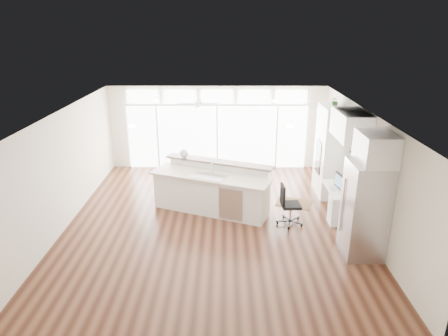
{
  "coord_description": "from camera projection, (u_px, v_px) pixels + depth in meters",
  "views": [
    {
      "loc": [
        0.28,
        -8.68,
        4.55
      ],
      "look_at": [
        0.24,
        0.6,
        1.18
      ],
      "focal_mm": 32.0,
      "sensor_mm": 36.0,
      "label": 1
    }
  ],
  "objects": [
    {
      "name": "fridge_cabinet",
      "position": [
        376.0,
        148.0,
        7.65
      ],
      "size": [
        0.64,
        0.9,
        0.6
      ],
      "primitive_type": "cube",
      "color": "white",
      "rests_on": "wall_right"
    },
    {
      "name": "wall_right",
      "position": [
        364.0,
        170.0,
        9.24
      ],
      "size": [
        0.04,
        8.0,
        2.7
      ],
      "primitive_type": "cube",
      "color": "silver",
      "rests_on": "floor"
    },
    {
      "name": "office_chair",
      "position": [
        291.0,
        205.0,
        9.47
      ],
      "size": [
        0.55,
        0.51,
        1.0
      ],
      "primitive_type": "cube",
      "rotation": [
        0.0,
        0.0,
        0.06
      ],
      "color": "black",
      "rests_on": "floor"
    },
    {
      "name": "potted_plant",
      "position": [
        335.0,
        102.0,
        10.5
      ],
      "size": [
        0.25,
        0.28,
        0.21
      ],
      "primitive_type": "imported",
      "rotation": [
        0.0,
        0.0,
        0.02
      ],
      "color": "#295D28",
      "rests_on": "oven_cabinet"
    },
    {
      "name": "desk_nook",
      "position": [
        341.0,
        203.0,
        9.85
      ],
      "size": [
        0.72,
        1.3,
        0.76
      ],
      "primitive_type": "cube",
      "color": "white",
      "rests_on": "floor"
    },
    {
      "name": "floor",
      "position": [
        214.0,
        222.0,
        9.72
      ],
      "size": [
        7.0,
        8.0,
        0.02
      ],
      "primitive_type": "cube",
      "color": "#3A1D12",
      "rests_on": "ground"
    },
    {
      "name": "desk_window",
      "position": [
        360.0,
        158.0,
        9.45
      ],
      "size": [
        0.04,
        0.85,
        0.85
      ],
      "primitive_type": "cube",
      "color": "silver",
      "rests_on": "wall_right"
    },
    {
      "name": "ceiling",
      "position": [
        213.0,
        113.0,
        8.79
      ],
      "size": [
        7.0,
        8.0,
        0.02
      ],
      "primitive_type": "cube",
      "color": "silver",
      "rests_on": "wall_back"
    },
    {
      "name": "monitor",
      "position": [
        340.0,
        181.0,
        9.66
      ],
      "size": [
        0.15,
        0.48,
        0.4
      ],
      "primitive_type": "cube",
      "rotation": [
        0.0,
        0.0,
        0.16
      ],
      "color": "black",
      "rests_on": "desk_nook"
    },
    {
      "name": "wall_front",
      "position": [
        205.0,
        270.0,
        5.49
      ],
      "size": [
        7.0,
        0.04,
        2.7
      ],
      "primitive_type": "cube",
      "color": "silver",
      "rests_on": "floor"
    },
    {
      "name": "glass_wall",
      "position": [
        217.0,
        137.0,
        13.06
      ],
      "size": [
        5.8,
        0.06,
        2.08
      ],
      "primitive_type": "cube",
      "color": "white",
      "rests_on": "wall_back"
    },
    {
      "name": "fishbowl",
      "position": [
        184.0,
        153.0,
        10.54
      ],
      "size": [
        0.29,
        0.29,
        0.23
      ],
      "primitive_type": "sphere",
      "rotation": [
        0.0,
        0.0,
        -0.31
      ],
      "color": "silver",
      "rests_on": "kitchen_island"
    },
    {
      "name": "rug",
      "position": [
        294.0,
        203.0,
        10.73
      ],
      "size": [
        1.08,
        0.93,
        0.01
      ],
      "primitive_type": "cube",
      "rotation": [
        0.0,
        0.0,
        -0.34
      ],
      "color": "#351F11",
      "rests_on": "floor"
    },
    {
      "name": "upper_cabinets",
      "position": [
        351.0,
        125.0,
        9.18
      ],
      "size": [
        0.64,
        1.3,
        0.64
      ],
      "primitive_type": "cube",
      "color": "white",
      "rests_on": "wall_right"
    },
    {
      "name": "ceiling_fan",
      "position": [
        199.0,
        100.0,
        11.5
      ],
      "size": [
        1.16,
        1.16,
        0.32
      ],
      "primitive_type": "cube",
      "color": "white",
      "rests_on": "ceiling"
    },
    {
      "name": "wall_back",
      "position": [
        217.0,
        128.0,
        13.01
      ],
      "size": [
        7.0,
        0.04,
        2.7
      ],
      "primitive_type": "cube",
      "color": "silver",
      "rests_on": "floor"
    },
    {
      "name": "kitchen_island",
      "position": [
        211.0,
        189.0,
        10.1
      ],
      "size": [
        3.25,
        2.2,
        1.21
      ],
      "primitive_type": "cube",
      "rotation": [
        0.0,
        0.0,
        -0.38
      ],
      "color": "white",
      "rests_on": "floor"
    },
    {
      "name": "recessed_lights",
      "position": [
        213.0,
        112.0,
        8.99
      ],
      "size": [
        3.4,
        3.0,
        0.02
      ],
      "primitive_type": "cube",
      "color": "white",
      "rests_on": "ceiling"
    },
    {
      "name": "refrigerator",
      "position": [
        365.0,
        210.0,
        8.09
      ],
      "size": [
        0.76,
        0.9,
        2.0
      ],
      "primitive_type": "cube",
      "color": "silver",
      "rests_on": "floor"
    },
    {
      "name": "transom_row",
      "position": [
        217.0,
        97.0,
        12.61
      ],
      "size": [
        5.9,
        0.06,
        0.4
      ],
      "primitive_type": "cube",
      "color": "white",
      "rests_on": "wall_back"
    },
    {
      "name": "oven_cabinet",
      "position": [
        331.0,
        151.0,
        10.97
      ],
      "size": [
        0.64,
        1.2,
        2.5
      ],
      "primitive_type": "cube",
      "color": "white",
      "rests_on": "floor"
    },
    {
      "name": "wall_left",
      "position": [
        63.0,
        170.0,
        9.27
      ],
      "size": [
        0.04,
        8.0,
        2.7
      ],
      "primitive_type": "cube",
      "color": "silver",
      "rests_on": "floor"
    },
    {
      "name": "keyboard",
      "position": [
        332.0,
        188.0,
        9.72
      ],
      "size": [
        0.15,
        0.32,
        0.02
      ],
      "primitive_type": "cube",
      "rotation": [
        0.0,
        0.0,
        -0.14
      ],
      "color": "silver",
      "rests_on": "desk_nook"
    },
    {
      "name": "framed_photos",
      "position": [
        351.0,
        156.0,
        10.09
      ],
      "size": [
        0.06,
        0.22,
        0.8
      ],
      "primitive_type": "cube",
      "color": "black",
      "rests_on": "wall_right"
    }
  ]
}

